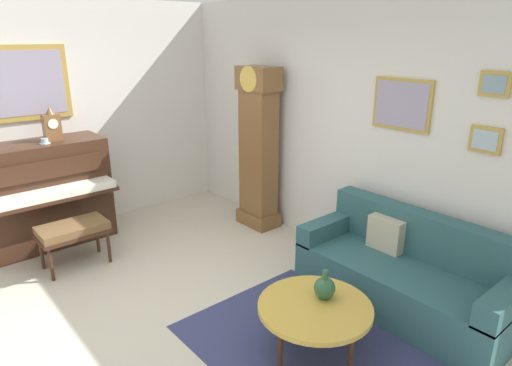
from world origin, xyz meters
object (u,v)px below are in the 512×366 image
(piano, at_px, (43,194))
(green_jug, at_px, (325,288))
(couch, at_px, (406,274))
(grandfather_clock, at_px, (258,153))
(coffee_table, at_px, (315,308))
(mantel_clock, at_px, (52,126))
(teacup, at_px, (45,142))
(piano_bench, at_px, (73,231))

(piano, distance_m, green_jug, 3.51)
(couch, bearing_deg, grandfather_clock, 175.40)
(coffee_table, relative_size, mantel_clock, 2.32)
(couch, bearing_deg, teacup, -149.13)
(green_jug, bearing_deg, coffee_table, -79.52)
(mantel_clock, bearing_deg, couch, 28.54)
(couch, distance_m, coffee_table, 1.11)
(mantel_clock, bearing_deg, coffee_table, 13.10)
(teacup, distance_m, green_jug, 3.46)
(grandfather_clock, relative_size, couch, 1.07)
(coffee_table, bearing_deg, piano_bench, -160.15)
(piano, relative_size, green_jug, 6.00)
(grandfather_clock, bearing_deg, couch, -4.60)
(couch, height_order, green_jug, couch)
(couch, relative_size, mantel_clock, 5.00)
(couch, xyz_separation_m, teacup, (-3.35, -2.00, 0.94))
(grandfather_clock, xyz_separation_m, mantel_clock, (-1.19, -2.06, 0.43))
(piano, height_order, mantel_clock, mantel_clock)
(piano, distance_m, couch, 4.04)
(piano_bench, relative_size, mantel_clock, 1.84)
(coffee_table, bearing_deg, mantel_clock, -166.90)
(grandfather_clock, xyz_separation_m, couch, (2.26, -0.18, -0.65))
(grandfather_clock, bearing_deg, piano_bench, -100.99)
(teacup, bearing_deg, piano_bench, -2.48)
(teacup, relative_size, green_jug, 0.48)
(couch, xyz_separation_m, mantel_clock, (-3.45, -1.88, 1.08))
(couch, height_order, teacup, teacup)
(green_jug, bearing_deg, piano_bench, -157.45)
(coffee_table, relative_size, teacup, 7.59)
(coffee_table, height_order, teacup, teacup)
(mantel_clock, bearing_deg, teacup, -51.02)
(mantel_clock, distance_m, green_jug, 3.56)
(coffee_table, bearing_deg, green_jug, 100.48)
(piano, distance_m, teacup, 0.64)
(mantel_clock, bearing_deg, grandfather_clock, 59.92)
(grandfather_clock, xyz_separation_m, green_jug, (2.13, -1.15, -0.47))
(grandfather_clock, bearing_deg, coffee_table, -30.72)
(piano_bench, relative_size, couch, 0.37)
(coffee_table, relative_size, green_jug, 3.67)
(piano_bench, relative_size, grandfather_clock, 0.34)
(couch, bearing_deg, piano_bench, -142.93)
(piano_bench, bearing_deg, piano, -176.32)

